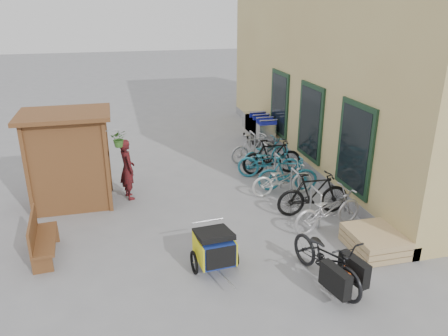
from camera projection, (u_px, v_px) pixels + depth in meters
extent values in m
plane|color=gray|center=(219.00, 235.00, 9.72)|extent=(80.00, 80.00, 0.00)
cube|color=tan|center=(382.00, 47.00, 14.04)|extent=(6.00, 13.00, 7.00)
cube|color=gray|center=(291.00, 153.00, 14.57)|extent=(0.18, 13.00, 0.30)
cube|color=#15301D|center=(355.00, 148.00, 10.40)|extent=(0.06, 1.50, 2.20)
cube|color=black|center=(354.00, 148.00, 10.39)|extent=(0.02, 1.25, 1.95)
cube|color=#15301D|center=(310.00, 122.00, 12.66)|extent=(0.06, 1.50, 2.20)
cube|color=black|center=(309.00, 122.00, 12.66)|extent=(0.02, 1.25, 1.95)
cube|color=#15301D|center=(279.00, 104.00, 14.93)|extent=(0.06, 1.50, 2.20)
cube|color=black|center=(279.00, 104.00, 14.92)|extent=(0.02, 1.25, 1.95)
cube|color=brown|center=(27.00, 174.00, 10.05)|extent=(0.09, 0.09, 2.30)
cube|color=brown|center=(107.00, 167.00, 10.46)|extent=(0.09, 0.09, 2.30)
cube|color=brown|center=(35.00, 156.00, 11.23)|extent=(0.09, 0.09, 2.30)
cube|color=brown|center=(107.00, 151.00, 11.64)|extent=(0.09, 0.09, 2.30)
cube|color=brown|center=(33.00, 164.00, 10.64)|extent=(0.05, 1.30, 2.30)
cube|color=brown|center=(68.00, 170.00, 10.28)|extent=(1.80, 0.05, 2.30)
cube|color=brown|center=(72.00, 154.00, 11.41)|extent=(1.80, 0.05, 2.30)
cube|color=brown|center=(64.00, 114.00, 10.42)|extent=(2.15, 1.65, 0.10)
cube|color=brown|center=(63.00, 172.00, 10.89)|extent=(1.30, 1.15, 0.04)
cube|color=brown|center=(60.00, 149.00, 10.67)|extent=(1.30, 1.15, 0.04)
cylinder|color=#A5A8AD|center=(112.00, 131.00, 10.18)|extent=(0.36, 0.02, 0.02)
imported|color=#326021|center=(119.00, 138.00, 10.29)|extent=(0.38, 0.33, 0.42)
cylinder|color=#A5A8AD|center=(320.00, 212.00, 9.87)|extent=(0.05, 0.05, 0.84)
cylinder|color=#A5A8AD|center=(311.00, 202.00, 10.33)|extent=(0.05, 0.05, 0.84)
cylinder|color=#A5A8AD|center=(316.00, 190.00, 9.95)|extent=(0.05, 0.50, 0.05)
cylinder|color=#A5A8AD|center=(299.00, 191.00, 10.96)|extent=(0.05, 0.05, 0.84)
cylinder|color=#A5A8AD|center=(291.00, 183.00, 11.41)|extent=(0.05, 0.05, 0.84)
cylinder|color=#A5A8AD|center=(296.00, 172.00, 11.04)|extent=(0.05, 0.50, 0.05)
cylinder|color=#A5A8AD|center=(281.00, 174.00, 12.05)|extent=(0.05, 0.05, 0.84)
cylinder|color=#A5A8AD|center=(275.00, 168.00, 12.50)|extent=(0.05, 0.05, 0.84)
cylinder|color=#A5A8AD|center=(279.00, 157.00, 12.12)|extent=(0.05, 0.50, 0.05)
cylinder|color=#A5A8AD|center=(267.00, 160.00, 13.13)|extent=(0.05, 0.05, 0.84)
cylinder|color=#A5A8AD|center=(261.00, 154.00, 13.59)|extent=(0.05, 0.05, 0.84)
cylinder|color=#A5A8AD|center=(265.00, 144.00, 13.21)|extent=(0.05, 0.50, 0.05)
cylinder|color=#A5A8AD|center=(255.00, 148.00, 14.22)|extent=(0.05, 0.05, 0.84)
cylinder|color=#A5A8AD|center=(250.00, 143.00, 14.67)|extent=(0.05, 0.05, 0.84)
cylinder|color=#A5A8AD|center=(253.00, 133.00, 14.30)|extent=(0.05, 0.50, 0.05)
cube|color=tan|center=(374.00, 247.00, 9.12)|extent=(1.00, 1.20, 0.12)
cube|color=tan|center=(375.00, 241.00, 9.07)|extent=(1.00, 1.20, 0.12)
cube|color=tan|center=(375.00, 235.00, 9.02)|extent=(1.00, 1.20, 0.12)
cube|color=brown|center=(45.00, 240.00, 8.75)|extent=(0.53, 1.46, 0.06)
cube|color=brown|center=(32.00, 229.00, 8.61)|extent=(0.15, 1.43, 0.48)
cube|color=brown|center=(42.00, 264.00, 8.31)|extent=(0.38, 0.08, 0.38)
cube|color=brown|center=(49.00, 235.00, 9.34)|extent=(0.38, 0.08, 0.38)
cube|color=silver|center=(263.00, 130.00, 15.35)|extent=(0.60, 0.93, 0.57)
cube|color=#1920A7|center=(268.00, 122.00, 14.79)|extent=(0.60, 0.04, 0.20)
cylinder|color=silver|center=(269.00, 120.00, 14.73)|extent=(0.64, 0.04, 0.04)
cylinder|color=black|center=(260.00, 149.00, 15.16)|extent=(0.04, 0.13, 0.13)
cube|color=silver|center=(260.00, 127.00, 15.70)|extent=(0.60, 0.93, 0.57)
cube|color=#1920A7|center=(265.00, 120.00, 15.13)|extent=(0.60, 0.04, 0.20)
cylinder|color=silver|center=(265.00, 118.00, 15.08)|extent=(0.64, 0.04, 0.04)
cylinder|color=black|center=(256.00, 146.00, 15.51)|extent=(0.04, 0.13, 0.13)
cube|color=silver|center=(257.00, 124.00, 16.05)|extent=(0.60, 0.93, 0.57)
cube|color=#1920A7|center=(261.00, 117.00, 15.48)|extent=(0.60, 0.04, 0.20)
cylinder|color=silver|center=(261.00, 115.00, 15.42)|extent=(0.64, 0.04, 0.04)
cylinder|color=black|center=(253.00, 143.00, 15.85)|extent=(0.04, 0.13, 0.13)
cube|color=silver|center=(253.00, 121.00, 16.39)|extent=(0.60, 0.93, 0.57)
cube|color=#1920A7|center=(258.00, 114.00, 15.83)|extent=(0.60, 0.04, 0.20)
cylinder|color=silver|center=(258.00, 113.00, 15.77)|extent=(0.64, 0.04, 0.04)
cylinder|color=black|center=(250.00, 140.00, 16.20)|extent=(0.04, 0.13, 0.13)
cube|color=navy|center=(214.00, 248.00, 8.35)|extent=(0.66, 0.84, 0.47)
cube|color=yellow|center=(198.00, 251.00, 8.25)|extent=(0.09, 0.80, 0.47)
cube|color=yellow|center=(230.00, 245.00, 8.44)|extent=(0.09, 0.80, 0.47)
cube|color=black|center=(221.00, 258.00, 7.97)|extent=(0.56, 0.07, 0.43)
cube|color=black|center=(213.00, 234.00, 8.29)|extent=(0.72, 0.81, 0.23)
torus|color=black|center=(194.00, 263.00, 8.31)|extent=(0.09, 0.46, 0.46)
torus|color=black|center=(234.00, 255.00, 8.56)|extent=(0.09, 0.46, 0.46)
cylinder|color=#B7B7BC|center=(226.00, 279.00, 7.83)|extent=(0.08, 0.68, 0.03)
cylinder|color=#B7B7BC|center=(208.00, 221.00, 8.60)|extent=(0.64, 0.08, 0.03)
imported|color=black|center=(326.00, 258.00, 7.95)|extent=(1.06, 2.02, 1.01)
cube|color=black|center=(335.00, 280.00, 7.40)|extent=(0.31, 0.67, 0.45)
cube|color=black|center=(354.00, 269.00, 7.69)|extent=(0.31, 0.67, 0.45)
cube|color=#EC5216|center=(345.00, 272.00, 7.53)|extent=(0.16, 0.20, 0.12)
imported|color=maroon|center=(127.00, 169.00, 11.31)|extent=(0.53, 0.67, 1.61)
imported|color=#B5B4B9|center=(328.00, 210.00, 9.84)|extent=(1.91, 1.01, 0.95)
imported|color=black|center=(313.00, 194.00, 10.50)|extent=(1.82, 0.58, 1.08)
imported|color=silver|center=(283.00, 179.00, 11.61)|extent=(1.73, 0.63, 0.90)
imported|color=teal|center=(288.00, 174.00, 11.85)|extent=(1.69, 0.83, 0.98)
imported|color=teal|center=(269.00, 162.00, 12.74)|extent=(1.96, 1.22, 0.97)
imported|color=black|center=(272.00, 157.00, 13.00)|extent=(1.84, 0.60, 1.09)
imported|color=teal|center=(265.00, 153.00, 13.68)|extent=(1.78, 1.12, 0.88)
imported|color=#B5B4B9|center=(253.00, 148.00, 13.97)|extent=(1.66, 0.75, 0.96)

